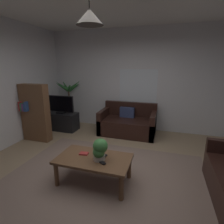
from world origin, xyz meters
The scene contains 15 objects.
floor centered at (0.00, 0.00, -0.01)m, with size 5.05×5.01×0.02m, color #9E8466.
rug centered at (0.00, -0.20, 0.00)m, with size 3.28×2.76×0.01m, color gray.
wall_back centered at (0.00, 2.54, 1.41)m, with size 5.17×0.06×2.82m, color silver.
window_pane centered at (0.08, 2.51, 1.17)m, with size 1.06×0.01×1.10m, color white.
couch_under_window centered at (-0.09, 2.02, 0.27)m, with size 1.48×0.85×0.82m.
coffee_table centered at (-0.14, -0.20, 0.36)m, with size 1.15×0.65×0.43m.
book_on_table_0 centered at (-0.34, -0.14, 0.44)m, with size 0.14×0.10×0.02m, color #B22D2D.
remote_on_table_0 centered at (0.00, -0.15, 0.44)m, with size 0.05×0.16×0.02m, color black.
remote_on_table_1 centered at (0.02, -0.30, 0.44)m, with size 0.05×0.16×0.02m, color black.
potted_plant_on_table centered at (-0.03, -0.24, 0.60)m, with size 0.23×0.24×0.34m.
tv_stand centered at (-1.98, 1.76, 0.25)m, with size 0.90×0.44×0.50m, color black.
tv centered at (-1.98, 1.74, 0.76)m, with size 0.81×0.16×0.50m.
potted_palm_corner centered at (-2.02, 2.30, 0.70)m, with size 0.86×0.94×1.43m.
bookshelf_corner centered at (-2.16, 0.93, 0.70)m, with size 0.70×0.31×1.40m.
pendant_lamp centered at (-0.14, -0.20, 2.42)m, with size 0.36×0.36×0.50m.
Camera 1 is at (0.87, -2.49, 1.82)m, focal length 28.32 mm.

